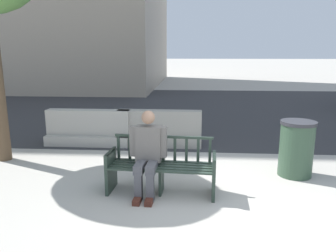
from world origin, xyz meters
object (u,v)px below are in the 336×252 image
street_bench (162,169)px  seated_person (148,151)px  jersey_barrier_centre (159,131)px  jersey_barrier_left (89,130)px  trash_bin (296,148)px

street_bench → seated_person: 0.36m
seated_person → jersey_barrier_centre: bearing=91.8°
seated_person → jersey_barrier_left: seated_person is taller
jersey_barrier_centre → jersey_barrier_left: 1.71m
street_bench → jersey_barrier_left: (-2.01, 2.68, -0.06)m
street_bench → seated_person: size_ratio=1.31×
street_bench → seated_person: seated_person is taller
jersey_barrier_left → trash_bin: 4.70m
jersey_barrier_left → trash_bin: (4.35, -1.78, 0.17)m
seated_person → jersey_barrier_left: size_ratio=0.66×
street_bench → jersey_barrier_centre: 2.74m
street_bench → jersey_barrier_left: size_ratio=0.86×
seated_person → jersey_barrier_left: (-1.80, 2.72, -0.35)m
jersey_barrier_centre → trash_bin: bearing=-34.7°
trash_bin → street_bench: bearing=-159.0°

